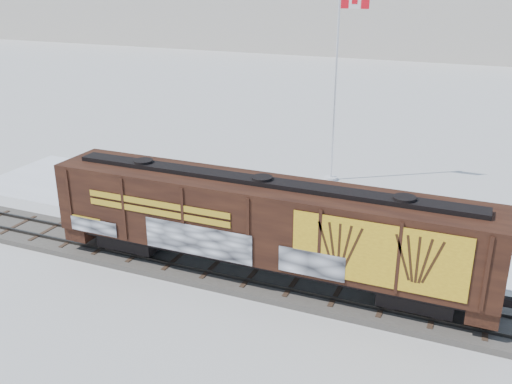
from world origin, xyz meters
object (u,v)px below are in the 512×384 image
at_px(hopper_railcar, 262,222).
at_px(car_dark, 442,239).
at_px(car_silver, 237,194).
at_px(car_white, 345,209).
at_px(flagpole, 336,113).

distance_m(hopper_railcar, car_dark, 9.66).
distance_m(car_silver, car_white, 6.55).
bearing_deg(car_dark, hopper_railcar, 139.48).
xyz_separation_m(car_silver, car_white, (6.54, 0.29, -0.01)).
height_order(hopper_railcar, car_silver, hopper_railcar).
height_order(hopper_railcar, car_dark, hopper_railcar).
relative_size(hopper_railcar, flagpole, 1.61).
distance_m(hopper_railcar, car_silver, 9.31).
xyz_separation_m(flagpole, car_white, (2.60, -6.67, -3.80)).
relative_size(hopper_railcar, car_dark, 3.77).
height_order(hopper_railcar, flagpole, flagpole).
relative_size(hopper_railcar, car_white, 4.10).
distance_m(flagpole, car_silver, 8.85).
xyz_separation_m(flagpole, car_silver, (-3.95, -6.96, -3.79)).
bearing_deg(flagpole, hopper_railcar, -86.67).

